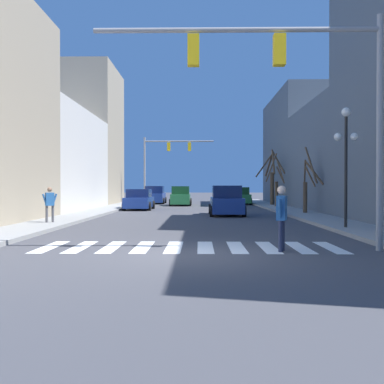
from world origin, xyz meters
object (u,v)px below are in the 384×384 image
(car_parked_right_mid, at_px, (155,196))
(pedestrian_waiting_at_curb, at_px, (50,202))
(street_tree_right_mid, at_px, (276,186))
(car_at_intersection, at_px, (226,202))
(traffic_signal_far, at_px, (164,156))
(car_parked_left_far, at_px, (239,196))
(car_parked_left_mid, at_px, (139,200))
(street_lamp_right_corner, at_px, (346,143))
(street_tree_right_far, at_px, (308,186))
(street_tree_left_near, at_px, (272,179))
(traffic_signal_near, at_px, (295,78))
(car_parked_left_near, at_px, (181,197))
(pedestrian_on_right_sidewalk, at_px, (282,212))

(car_parked_right_mid, xyz_separation_m, pedestrian_waiting_at_curb, (-2.17, -25.86, 0.24))
(street_tree_right_mid, bearing_deg, car_at_intersection, -116.21)
(traffic_signal_far, xyz_separation_m, car_parked_left_far, (7.45, -0.56, -4.06))
(car_parked_left_far, distance_m, car_parked_left_mid, 13.42)
(traffic_signal_far, height_order, street_lamp_right_corner, traffic_signal_far)
(street_tree_right_far, relative_size, street_tree_right_mid, 0.93)
(street_tree_right_far, bearing_deg, street_tree_left_near, 90.97)
(traffic_signal_near, height_order, street_lamp_right_corner, traffic_signal_near)
(car_parked_left_near, xyz_separation_m, street_tree_left_near, (8.12, -1.72, 1.60))
(car_parked_left_far, bearing_deg, car_parked_left_near, 116.77)
(street_tree_right_far, bearing_deg, car_parked_left_mid, 150.51)
(traffic_signal_near, relative_size, car_parked_left_far, 1.72)
(street_tree_left_near, height_order, street_tree_right_mid, street_tree_left_near)
(street_tree_left_near, bearing_deg, traffic_signal_far, 152.57)
(car_at_intersection, bearing_deg, street_tree_right_far, -87.92)
(car_parked_left_mid, relative_size, car_at_intersection, 0.99)
(pedestrian_on_right_sidewalk, bearing_deg, car_parked_left_near, -153.05)
(traffic_signal_near, height_order, car_parked_right_mid, traffic_signal_near)
(car_parked_left_far, relative_size, street_tree_right_mid, 1.05)
(traffic_signal_near, bearing_deg, pedestrian_waiting_at_curb, 140.41)
(car_parked_left_far, bearing_deg, pedestrian_waiting_at_curb, 156.34)
(street_tree_left_near, distance_m, street_tree_right_mid, 2.87)
(car_parked_left_far, height_order, pedestrian_on_right_sidewalk, pedestrian_on_right_sidewalk)
(street_tree_right_mid, bearing_deg, pedestrian_waiting_at_curb, -127.56)
(car_parked_left_far, xyz_separation_m, car_parked_right_mid, (-8.48, 1.57, 0.05))
(street_tree_left_near, bearing_deg, car_parked_left_far, 118.19)
(pedestrian_on_right_sidewalk, bearing_deg, street_tree_right_far, -176.66)
(car_parked_left_far, distance_m, street_tree_right_far, 16.94)
(pedestrian_on_right_sidewalk, bearing_deg, car_parked_left_far, -163.80)
(street_lamp_right_corner, relative_size, car_parked_left_far, 1.03)
(traffic_signal_near, height_order, car_parked_left_near, traffic_signal_near)
(car_parked_right_mid, relative_size, car_at_intersection, 1.01)
(car_parked_left_mid, bearing_deg, street_lamp_right_corner, -147.46)
(car_parked_left_near, height_order, car_parked_left_far, car_parked_left_near)
(car_parked_left_mid, xyz_separation_m, pedestrian_on_right_sidewalk, (6.75, -21.71, 0.31))
(traffic_signal_far, distance_m, car_parked_left_mid, 11.74)
(traffic_signal_far, xyz_separation_m, street_lamp_right_corner, (9.24, -27.07, -1.39))
(car_parked_left_near, bearing_deg, car_at_intersection, 13.45)
(car_parked_left_far, relative_size, car_at_intersection, 1.01)
(car_parked_left_near, height_order, street_tree_right_far, street_tree_right_far)
(car_parked_left_near, xyz_separation_m, street_tree_right_mid, (8.03, -4.52, 0.96))
(car_parked_right_mid, relative_size, street_tree_right_far, 1.12)
(car_parked_right_mid, bearing_deg, car_parked_left_near, -147.56)
(street_lamp_right_corner, height_order, pedestrian_waiting_at_curb, street_lamp_right_corner)
(street_tree_right_mid, bearing_deg, pedestrian_on_right_sidewalk, -99.46)
(street_lamp_right_corner, relative_size, car_parked_left_mid, 1.06)
(pedestrian_on_right_sidewalk, distance_m, street_tree_right_mid, 25.07)
(car_parked_left_near, distance_m, street_tree_right_far, 16.18)
(street_tree_right_far, bearing_deg, traffic_signal_far, 120.37)
(street_lamp_right_corner, distance_m, pedestrian_waiting_at_curb, 12.85)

